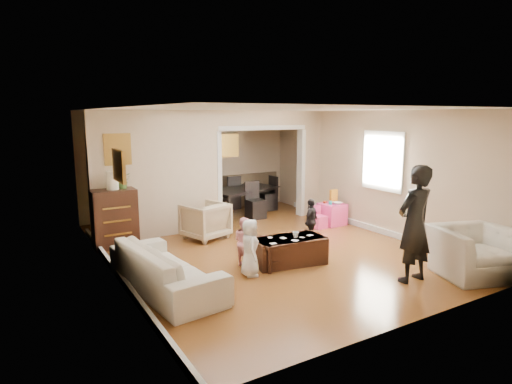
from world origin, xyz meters
TOP-DOWN VIEW (x-y plane):
  - floor at (0.00, 0.00)m, footprint 7.00×7.00m
  - partition_left at (-1.38, 1.80)m, footprint 2.75×0.18m
  - partition_right at (2.48, 1.80)m, footprint 0.55×0.18m
  - partition_header at (1.10, 1.80)m, footprint 2.22×0.18m
  - window_pane at (2.73, -0.40)m, footprint 0.03×0.95m
  - framed_art_partition at (-2.20, 1.70)m, footprint 0.45×0.03m
  - framed_art_sofa_wall at (-2.71, -0.60)m, footprint 0.03×0.55m
  - framed_art_alcove at (1.10, 3.44)m, footprint 0.45×0.03m
  - sofa at (-2.21, -0.98)m, footprint 1.13×2.33m
  - armchair_back at (-0.66, 1.13)m, footprint 1.00×1.02m
  - armchair_front at (2.15, -2.92)m, footprint 1.44×1.35m
  - dresser at (-2.38, 1.47)m, footprint 0.81×0.46m
  - table_lamp at (-2.38, 1.47)m, footprint 0.22×0.22m
  - potted_plant at (-2.18, 1.47)m, footprint 0.27×0.24m
  - coffee_table at (-0.05, -0.99)m, footprint 1.29×0.80m
  - coffee_cup at (0.05, -1.04)m, footprint 0.12×0.12m
  - play_table at (2.31, 0.67)m, footprint 0.53×0.53m
  - cereal_box at (2.43, 0.77)m, footprint 0.20×0.08m
  - cyan_cup at (2.21, 0.62)m, footprint 0.08×0.08m
  - toy_block at (2.19, 0.79)m, footprint 0.10×0.09m
  - play_bowl at (2.36, 0.55)m, footprint 0.22×0.22m
  - dining_table at (1.10, 2.74)m, footprint 2.04×1.47m
  - adult_person at (1.12, -2.58)m, footprint 0.67×0.46m
  - child_kneel_a at (-0.90, -1.14)m, footprint 0.42×0.52m
  - child_kneel_b at (-0.75, -0.69)m, footprint 0.38×0.45m
  - child_toddler at (1.00, -0.24)m, footprint 0.56×0.45m
  - craft_papers at (-0.06, -1.02)m, footprint 0.91×0.48m

SIDE VIEW (x-z plane):
  - floor at x=0.00m, z-range 0.00..0.00m
  - coffee_table at x=-0.05m, z-range 0.00..0.45m
  - play_table at x=2.31m, z-range 0.00..0.49m
  - dining_table at x=1.10m, z-range 0.00..0.65m
  - sofa at x=-2.21m, z-range 0.00..0.65m
  - armchair_back at x=-0.66m, z-range 0.00..0.74m
  - armchair_front at x=2.15m, z-range 0.00..0.76m
  - child_kneel_b at x=-0.75m, z-range 0.00..0.83m
  - child_toddler at x=1.00m, z-range 0.00..0.89m
  - craft_papers at x=-0.06m, z-range 0.45..0.45m
  - child_kneel_a at x=-0.90m, z-range 0.00..0.91m
  - coffee_cup at x=0.05m, z-range 0.45..0.55m
  - toy_block at x=2.19m, z-range 0.49..0.54m
  - play_bowl at x=2.36m, z-range 0.49..0.54m
  - cyan_cup at x=2.21m, z-range 0.49..0.57m
  - dresser at x=-2.38m, z-range 0.00..1.12m
  - cereal_box at x=2.43m, z-range 0.49..0.79m
  - adult_person at x=1.12m, z-range 0.00..1.79m
  - potted_plant at x=-2.18m, z-range 1.12..1.42m
  - table_lamp at x=-2.38m, z-range 1.12..1.48m
  - partition_left at x=-1.38m, z-range 0.00..2.60m
  - partition_right at x=2.48m, z-range 0.00..2.60m
  - window_pane at x=2.73m, z-range 1.00..2.10m
  - framed_art_alcove at x=1.10m, z-range 1.42..1.98m
  - framed_art_sofa_wall at x=-2.71m, z-range 1.60..2.00m
  - framed_art_partition at x=-2.20m, z-range 1.58..2.12m
  - partition_header at x=1.10m, z-range 2.25..2.60m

